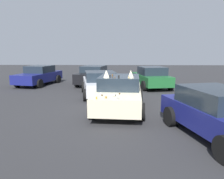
# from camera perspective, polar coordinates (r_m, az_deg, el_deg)

# --- Properties ---
(ground_plane) EXTENTS (60.00, 60.00, 0.00)m
(ground_plane) POSITION_cam_1_polar(r_m,az_deg,el_deg) (9.93, 1.74, -5.13)
(ground_plane) COLOR #2D2D30
(art_car_decorated) EXTENTS (4.67, 2.36, 1.76)m
(art_car_decorated) POSITION_cam_1_polar(r_m,az_deg,el_deg) (9.82, 1.79, -0.88)
(art_car_decorated) COLOR beige
(art_car_decorated) RESTS_ON ground
(parked_sedan_near_right) EXTENTS (4.36, 2.54, 1.39)m
(parked_sedan_near_right) POSITION_cam_1_polar(r_m,az_deg,el_deg) (12.85, -3.05, 1.49)
(parked_sedan_near_right) COLOR white
(parked_sedan_near_right) RESTS_ON ground
(parked_sedan_near_left) EXTENTS (4.53, 2.67, 1.42)m
(parked_sedan_near_left) POSITION_cam_1_polar(r_m,az_deg,el_deg) (17.82, -17.85, 3.39)
(parked_sedan_near_left) COLOR navy
(parked_sedan_near_left) RESTS_ON ground
(parked_sedan_behind_right) EXTENTS (4.17, 2.55, 1.45)m
(parked_sedan_behind_right) POSITION_cam_1_polar(r_m,az_deg,el_deg) (15.86, 9.84, 3.04)
(parked_sedan_behind_right) COLOR #1E602D
(parked_sedan_behind_right) RESTS_ON ground
(parked_sedan_far_right) EXTENTS (4.71, 2.61, 1.41)m
(parked_sedan_far_right) POSITION_cam_1_polar(r_m,az_deg,el_deg) (17.23, -4.47, 3.64)
(parked_sedan_far_right) COLOR black
(parked_sedan_far_right) RESTS_ON ground
(parked_sedan_far_left) EXTENTS (4.64, 2.71, 1.46)m
(parked_sedan_far_left) POSITION_cam_1_polar(r_m,az_deg,el_deg) (7.36, 25.25, -5.45)
(parked_sedan_far_left) COLOR navy
(parked_sedan_far_left) RESTS_ON ground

